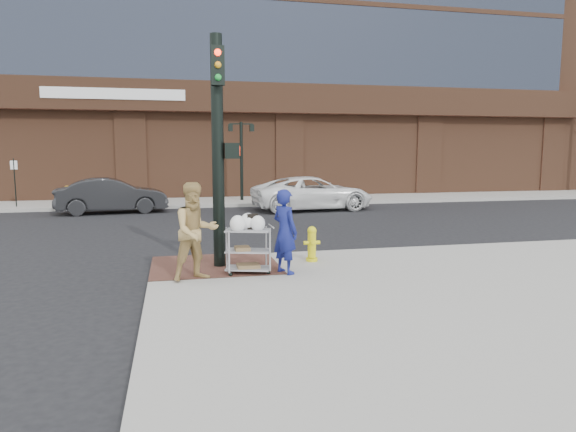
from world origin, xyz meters
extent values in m
plane|color=black|center=(0.00, 0.00, 0.00)|extent=(220.00, 220.00, 0.00)
cube|color=gray|center=(12.50, 32.00, 0.07)|extent=(65.00, 36.00, 0.15)
cube|color=#4E3124|center=(-0.60, 0.90, 0.16)|extent=(2.80, 2.40, 0.01)
cube|color=brown|center=(5.00, 31.00, 14.15)|extent=(42.00, 26.00, 28.00)
cube|color=slate|center=(40.00, 38.00, 9.00)|extent=(14.00, 20.00, 18.00)
cylinder|color=black|center=(2.00, 16.00, 2.15)|extent=(0.16, 0.16, 4.00)
cube|color=black|center=(2.00, 16.00, 4.05)|extent=(1.20, 0.06, 0.06)
cube|color=black|center=(1.45, 16.00, 3.85)|extent=(0.22, 0.22, 0.35)
cube|color=black|center=(2.55, 16.00, 3.85)|extent=(0.22, 0.22, 0.35)
cylinder|color=black|center=(-8.50, 15.00, 1.25)|extent=(0.05, 0.05, 2.20)
cylinder|color=black|center=(-0.50, 0.80, 2.65)|extent=(0.26, 0.26, 5.00)
cube|color=black|center=(-0.20, 0.80, 2.70)|extent=(0.32, 0.28, 0.34)
cube|color=#FF260C|center=(-0.04, 0.80, 2.70)|extent=(0.02, 0.18, 0.22)
cube|color=black|center=(-0.50, 0.52, 4.45)|extent=(0.28, 0.18, 0.80)
imported|color=navy|center=(0.78, -0.17, 1.03)|extent=(0.69, 0.77, 1.77)
imported|color=tan|center=(-1.06, -0.32, 1.12)|extent=(1.14, 1.02, 1.94)
imported|color=black|center=(-4.08, 12.85, 0.77)|extent=(4.80, 2.16, 1.53)
imported|color=white|center=(4.73, 12.06, 0.77)|extent=(5.72, 3.02, 1.53)
cube|color=gray|center=(0.02, -0.02, 1.06)|extent=(1.01, 0.74, 0.03)
cube|color=gray|center=(0.02, -0.02, 0.63)|extent=(1.01, 0.74, 0.03)
cube|color=gray|center=(0.02, -0.02, 0.26)|extent=(1.01, 0.74, 0.03)
cube|color=black|center=(0.12, 0.03, 1.23)|extent=(0.22, 0.14, 0.32)
cube|color=brown|center=(-0.10, -0.02, 0.68)|extent=(0.30, 0.34, 0.08)
cube|color=brown|center=(0.02, -0.02, 0.31)|extent=(0.46, 0.36, 0.07)
cylinder|color=yellow|center=(1.64, 0.85, 0.19)|extent=(0.27, 0.27, 0.08)
cylinder|color=yellow|center=(1.64, 0.85, 0.54)|extent=(0.19, 0.19, 0.60)
sphere|color=yellow|center=(1.64, 0.85, 0.86)|extent=(0.21, 0.21, 0.21)
cylinder|color=yellow|center=(1.64, 0.85, 0.58)|extent=(0.39, 0.09, 0.09)
cube|color=#B02514|center=(-5.19, 14.91, 0.68)|extent=(0.52, 0.49, 1.07)
cube|color=yellow|center=(-6.25, 15.38, 0.60)|extent=(0.38, 0.34, 0.89)
cube|color=#1A30AE|center=(-5.01, 14.77, 0.64)|extent=(0.42, 0.38, 0.98)
camera|label=1|loc=(-1.46, -10.46, 2.71)|focal=32.00mm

